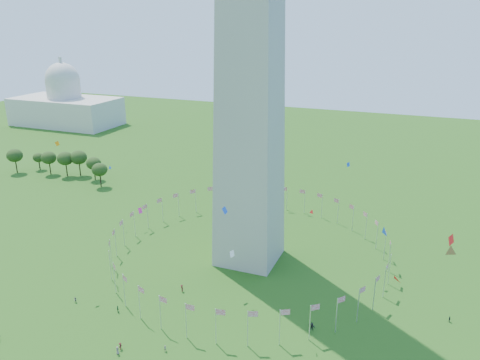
% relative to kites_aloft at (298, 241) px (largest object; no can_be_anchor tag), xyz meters
% --- Properties ---
extents(flag_ring, '(80.24, 80.24, 9.00)m').
position_rel_kites_aloft_xyz_m(flag_ring, '(-20.07, 21.66, -14.74)').
color(flag_ring, silver).
rests_on(flag_ring, ground).
extents(capitol_building, '(70.00, 35.00, 46.00)m').
position_rel_kites_aloft_xyz_m(capitol_building, '(-200.07, 151.66, 3.76)').
color(capitol_building, beige).
rests_on(capitol_building, ground).
extents(crowd, '(94.66, 80.09, 1.99)m').
position_rel_kites_aloft_xyz_m(crowd, '(-17.28, -24.00, -18.35)').
color(crowd, slate).
rests_on(crowd, ground).
extents(kites_aloft, '(123.18, 65.59, 35.33)m').
position_rel_kites_aloft_xyz_m(kites_aloft, '(0.00, 0.00, 0.00)').
color(kites_aloft, red).
rests_on(kites_aloft, ground).
extents(tree_line_west, '(55.24, 15.77, 11.59)m').
position_rel_kites_aloft_xyz_m(tree_line_west, '(-124.89, 62.44, -13.89)').
color(tree_line_west, '#2E4D19').
rests_on(tree_line_west, ground).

